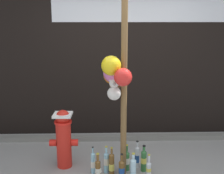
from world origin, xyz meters
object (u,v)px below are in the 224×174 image
at_px(bottle_1, 149,168).
at_px(bottle_6, 98,169).
at_px(fire_hydrant, 64,137).
at_px(bottle_8, 122,169).
at_px(memorial_post, 117,60).
at_px(bottle_7, 106,161).
at_px(bottle_5, 133,168).
at_px(bottle_4, 137,157).
at_px(bottle_9, 93,163).
at_px(bottle_0, 127,160).
at_px(bottle_3, 112,164).
at_px(bottle_2, 144,160).

xyz_separation_m(bottle_1, bottle_6, (-0.67, -0.03, 0.02)).
bearing_deg(fire_hydrant, bottle_8, -23.84).
relative_size(memorial_post, bottle_7, 7.73).
relative_size(bottle_5, bottle_6, 1.02).
height_order(bottle_1, bottle_7, bottle_7).
bearing_deg(bottle_4, bottle_6, -152.88).
relative_size(memorial_post, bottle_1, 9.32).
bearing_deg(bottle_7, bottle_1, -12.55).
bearing_deg(fire_hydrant, bottle_7, -16.91).
distance_m(bottle_4, bottle_6, 0.61).
distance_m(fire_hydrant, bottle_7, 0.68).
bearing_deg(bottle_6, bottle_7, 54.38).
relative_size(bottle_7, bottle_9, 1.00).
xyz_separation_m(bottle_0, bottle_7, (-0.28, -0.05, 0.01)).
relative_size(bottle_0, bottle_3, 0.95).
distance_m(bottle_1, bottle_9, 0.74).
xyz_separation_m(memorial_post, bottle_2, (0.37, 0.06, -1.37)).
bearing_deg(fire_hydrant, bottle_4, -3.16).
xyz_separation_m(bottle_3, bottle_8, (0.13, -0.10, -0.02)).
distance_m(bottle_1, bottle_8, 0.36).
bearing_deg(bottle_6, bottle_9, 116.01).
relative_size(memorial_post, bottle_3, 7.36).
xyz_separation_m(fire_hydrant, bottle_4, (1.02, -0.06, -0.28)).
xyz_separation_m(bottle_1, bottle_4, (-0.13, 0.25, 0.04)).
height_order(fire_hydrant, bottle_0, fire_hydrant).
bearing_deg(bottle_1, bottle_8, -172.94).
relative_size(bottle_3, bottle_6, 1.12).
xyz_separation_m(bottle_0, bottle_6, (-0.39, -0.20, -0.01)).
relative_size(bottle_5, bottle_7, 0.96).
bearing_deg(bottle_0, bottle_7, -170.10).
bearing_deg(bottle_0, fire_hydrant, 171.44).
bearing_deg(bottle_3, bottle_8, -37.42).
distance_m(bottle_4, bottle_8, 0.37).
xyz_separation_m(fire_hydrant, bottle_3, (0.66, -0.25, -0.28)).
bearing_deg(bottle_5, bottle_7, 152.41).
height_order(bottle_0, bottle_1, bottle_0).
relative_size(fire_hydrant, bottle_1, 2.65).
distance_m(fire_hydrant, bottle_9, 0.54).
distance_m(bottle_0, bottle_5, 0.24).
bearing_deg(bottle_7, bottle_6, -125.62).
height_order(memorial_post, bottle_0, memorial_post).
distance_m(fire_hydrant, bottle_2, 1.14).
xyz_separation_m(fire_hydrant, bottle_2, (1.10, -0.16, -0.27)).
height_order(bottle_2, bottle_3, bottle_3).
bearing_deg(bottle_8, bottle_5, -4.63).
xyz_separation_m(bottle_4, bottle_8, (-0.23, -0.29, -0.02)).
relative_size(fire_hydrant, bottle_5, 2.29).
height_order(bottle_2, bottle_8, bottle_2).
xyz_separation_m(bottle_1, bottle_5, (-0.21, -0.06, 0.04)).
height_order(memorial_post, bottle_5, memorial_post).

